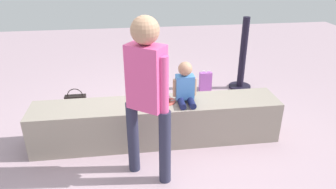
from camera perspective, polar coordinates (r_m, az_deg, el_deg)
The scene contains 11 objects.
ground_plane at distance 3.92m, azimuth -1.93°, elevation -8.16°, with size 12.00×12.00×0.00m, color #AC909C.
concrete_ledge at distance 3.78m, azimuth -1.99°, elevation -4.96°, with size 2.90×0.50×0.50m, color gray.
child_seated at distance 3.61m, azimuth 3.12°, elevation 1.73°, with size 0.28×0.32×0.48m.
adult_standing at distance 2.87m, azimuth -3.87°, elevation 1.24°, with size 0.41×0.36×1.64m.
cake_plate at distance 3.68m, azimuth -0.35°, elevation -1.03°, with size 0.22×0.22×0.07m.
gift_bag at distance 5.16m, azimuth 6.79°, elevation 2.34°, with size 0.20×0.09×0.36m.
railing_post at distance 5.28m, azimuth 13.28°, elevation 5.70°, with size 0.36×0.36×1.18m.
water_bottle_near_gift at distance 4.86m, azimuth -5.14°, elevation 0.06°, with size 0.06×0.06×0.21m.
water_bottle_far_side at distance 4.37m, azimuth -17.31°, elevation -4.26°, with size 0.07×0.07×0.19m.
cake_box_white at distance 4.68m, azimuth 12.77°, elevation -1.91°, with size 0.33×0.29×0.14m, color white.
handbag_black_leather at distance 4.81m, azimuth -16.37°, elevation -1.12°, with size 0.30×0.11×0.30m.
Camera 1 is at (-0.31, -3.26, 2.15)m, focal length 33.64 mm.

